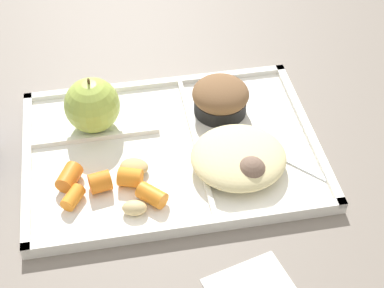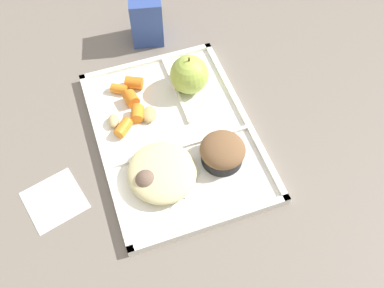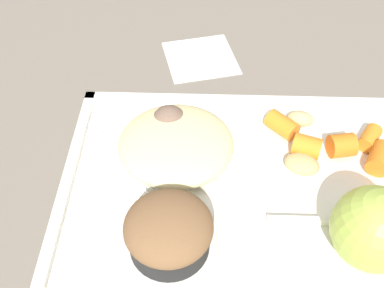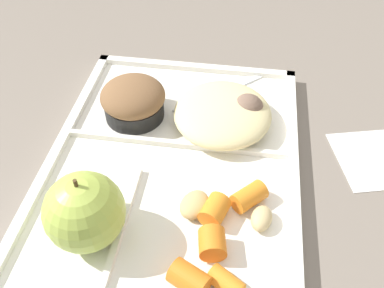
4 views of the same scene
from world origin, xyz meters
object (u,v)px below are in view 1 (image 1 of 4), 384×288
object	(u,v)px
green_apple	(92,105)
bran_muffin	(220,98)
plastic_fork	(272,153)
lunch_tray	(171,150)

from	to	relation	value
green_apple	bran_muffin	xyz separation A→B (m)	(0.18, 0.00, -0.01)
bran_muffin	plastic_fork	world-z (taller)	bran_muffin
bran_muffin	lunch_tray	bearing A→B (deg)	-142.56
lunch_tray	bran_muffin	distance (m)	0.11
lunch_tray	plastic_fork	distance (m)	0.14
plastic_fork	lunch_tray	bearing A→B (deg)	165.32
lunch_tray	bran_muffin	world-z (taller)	bran_muffin
bran_muffin	green_apple	bearing A→B (deg)	180.00
lunch_tray	green_apple	bearing A→B (deg)	147.76
green_apple	lunch_tray	bearing A→B (deg)	-32.24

